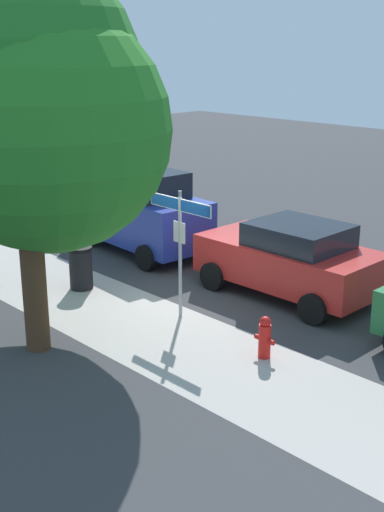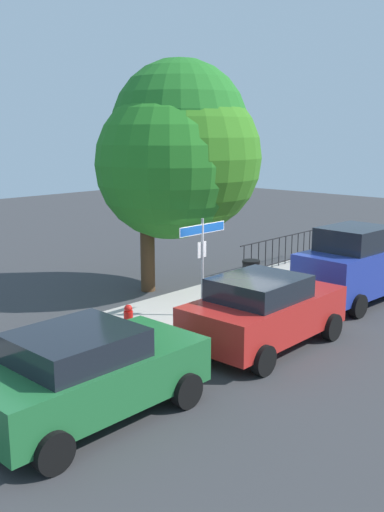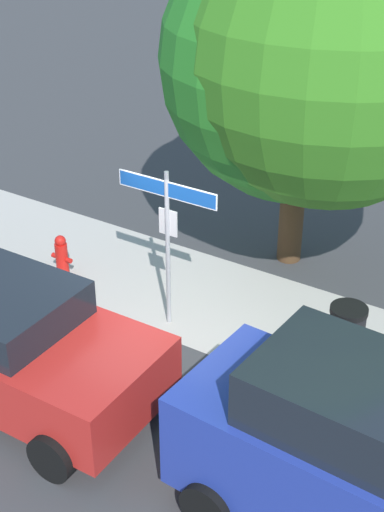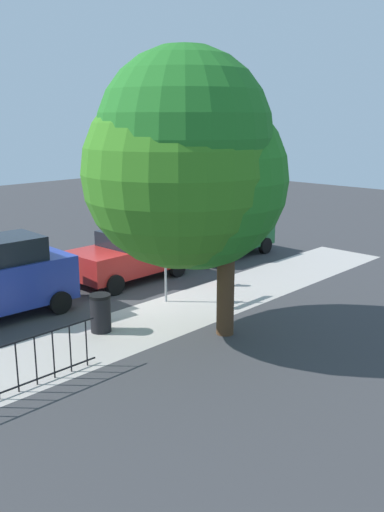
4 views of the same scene
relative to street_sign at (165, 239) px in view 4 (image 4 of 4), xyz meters
The scene contains 8 objects.
ground_plane 1.99m from the street_sign, 39.60° to the right, with size 60.00×60.00×0.00m, color #38383A.
sidewalk_strip 3.25m from the street_sign, 19.88° to the left, with size 24.00×2.60×0.00m, color #AFA79F.
street_sign is the anchor object (origin of this frame).
shade_tree 3.46m from the street_sign, 58.26° to the left, with size 4.98×4.58×6.91m.
car_green 6.15m from the street_sign, 156.59° to the right, with size 4.06×2.14×1.61m.
car_red 2.87m from the street_sign, 106.53° to the right, with size 4.06×2.15×1.67m.
fire_hydrant 2.84m from the street_sign, behind, with size 0.42×0.22×0.78m.
trash_bin 3.14m from the street_sign, 10.22° to the left, with size 0.55×0.55×0.98m.
Camera 4 is at (10.23, 11.68, 5.29)m, focal length 38.71 mm.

